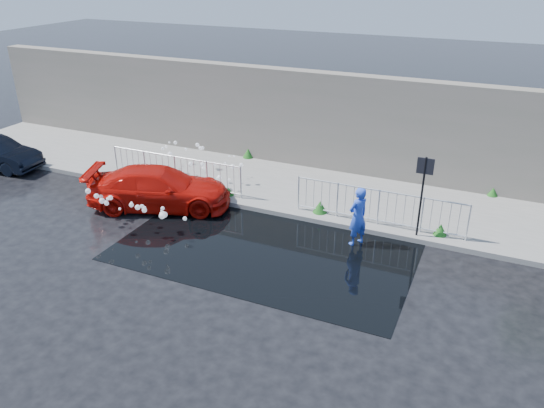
# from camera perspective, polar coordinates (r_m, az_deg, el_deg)

# --- Properties ---
(ground) EXTENTS (90.00, 90.00, 0.00)m
(ground) POSITION_cam_1_polar(r_m,az_deg,el_deg) (14.19, -4.05, -6.08)
(ground) COLOR black
(ground) RESTS_ON ground
(pavement) EXTENTS (30.00, 4.00, 0.15)m
(pavement) POSITION_cam_1_polar(r_m,az_deg,el_deg) (18.21, 3.26, 1.60)
(pavement) COLOR slate
(pavement) RESTS_ON ground
(curb) EXTENTS (30.00, 0.25, 0.16)m
(curb) POSITION_cam_1_polar(r_m,az_deg,el_deg) (16.52, 0.77, -0.91)
(curb) COLOR slate
(curb) RESTS_ON ground
(retaining_wall) EXTENTS (30.00, 0.60, 3.50)m
(retaining_wall) POSITION_cam_1_polar(r_m,az_deg,el_deg) (19.55, 5.73, 8.88)
(retaining_wall) COLOR #6B675A
(retaining_wall) RESTS_ON pavement
(puddle) EXTENTS (8.00, 5.00, 0.01)m
(puddle) POSITION_cam_1_polar(r_m,az_deg,el_deg) (14.76, -0.52, -4.64)
(puddle) COLOR black
(puddle) RESTS_ON ground
(sign_post) EXTENTS (0.45, 0.06, 2.50)m
(sign_post) POSITION_cam_1_polar(r_m,az_deg,el_deg) (14.94, 15.94, 2.06)
(sign_post) COLOR black
(sign_post) RESTS_ON ground
(railing_left) EXTENTS (5.05, 0.05, 1.10)m
(railing_left) POSITION_cam_1_polar(r_m,az_deg,el_deg) (18.33, -10.36, 3.62)
(railing_left) COLOR silver
(railing_left) RESTS_ON pavement
(railing_right) EXTENTS (5.05, 0.05, 1.10)m
(railing_right) POSITION_cam_1_polar(r_m,az_deg,el_deg) (15.74, 11.38, -0.19)
(railing_right) COLOR silver
(railing_right) RESTS_ON pavement
(weeds) EXTENTS (12.17, 3.93, 0.38)m
(weeds) POSITION_cam_1_polar(r_m,az_deg,el_deg) (17.76, 1.83, 1.87)
(weeds) COLOR #124416
(weeds) RESTS_ON pavement
(water_spray) EXTENTS (3.62, 5.51, 1.06)m
(water_spray) POSITION_cam_1_polar(r_m,az_deg,el_deg) (17.63, -11.44, 2.38)
(water_spray) COLOR white
(water_spray) RESTS_ON ground
(red_car) EXTENTS (4.83, 3.30, 1.30)m
(red_car) POSITION_cam_1_polar(r_m,az_deg,el_deg) (17.20, -12.01, 1.68)
(red_car) COLOR #BC0F07
(red_car) RESTS_ON ground
(person) EXTENTS (0.68, 0.75, 1.71)m
(person) POSITION_cam_1_polar(r_m,az_deg,el_deg) (14.72, 9.21, -1.33)
(person) COLOR blue
(person) RESTS_ON ground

